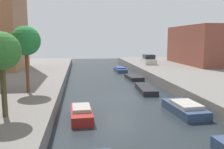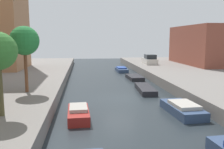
% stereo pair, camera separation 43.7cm
% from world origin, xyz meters
% --- Properties ---
extents(ground_plane, '(84.00, 84.00, 0.00)m').
position_xyz_m(ground_plane, '(0.00, 0.00, 0.00)').
color(ground_plane, '#232B30').
extents(low_block_right, '(10.00, 13.57, 6.10)m').
position_xyz_m(low_block_right, '(18.00, 17.20, 4.05)').
color(low_block_right, brown).
rests_on(low_block_right, quay_right).
extents(street_tree_3, '(2.19, 2.19, 5.01)m').
position_xyz_m(street_tree_3, '(-7.35, -0.93, 4.87)').
color(street_tree_3, brown).
rests_on(street_tree_3, quay_left).
extents(parked_car, '(1.97, 4.11, 1.55)m').
position_xyz_m(parked_car, '(7.69, 18.19, 1.65)').
color(parked_car, beige).
rests_on(parked_car, quay_right).
extents(moored_boat_left_2, '(1.42, 3.27, 0.81)m').
position_xyz_m(moored_boat_left_2, '(-3.36, -4.89, 0.36)').
color(moored_boat_left_2, maroon).
rests_on(moored_boat_left_2, ground_plane).
extents(moored_boat_right_2, '(1.92, 4.06, 0.82)m').
position_xyz_m(moored_boat_right_2, '(3.63, -4.66, 0.36)').
color(moored_boat_right_2, '#33476B').
rests_on(moored_boat_right_2, ground_plane).
extents(moored_boat_right_3, '(1.66, 4.66, 0.49)m').
position_xyz_m(moored_boat_right_3, '(2.90, 2.51, 0.25)').
color(moored_boat_right_3, '#232328').
rests_on(moored_boat_right_3, ground_plane).
extents(moored_boat_right_4, '(1.77, 3.78, 0.47)m').
position_xyz_m(moored_boat_right_4, '(3.36, 9.62, 0.23)').
color(moored_boat_right_4, '#232328').
rests_on(moored_boat_right_4, ground_plane).
extents(moored_boat_right_5, '(1.57, 4.12, 0.71)m').
position_xyz_m(moored_boat_right_5, '(2.86, 16.98, 0.31)').
color(moored_boat_right_5, '#33476B').
rests_on(moored_boat_right_5, ground_plane).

